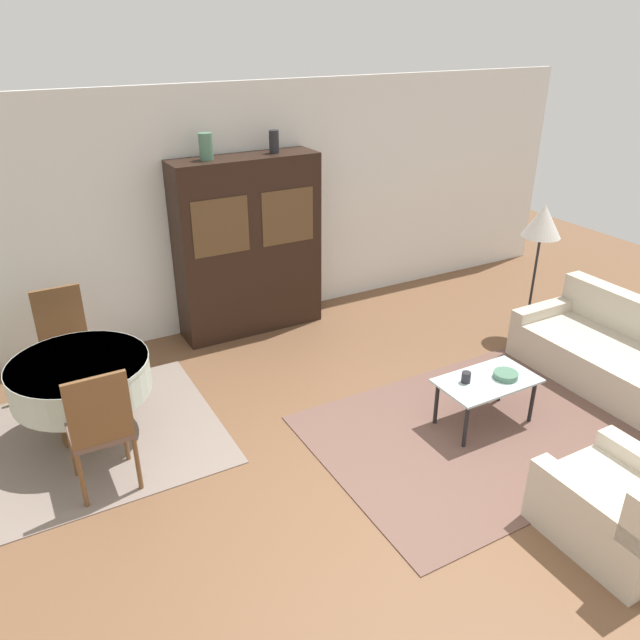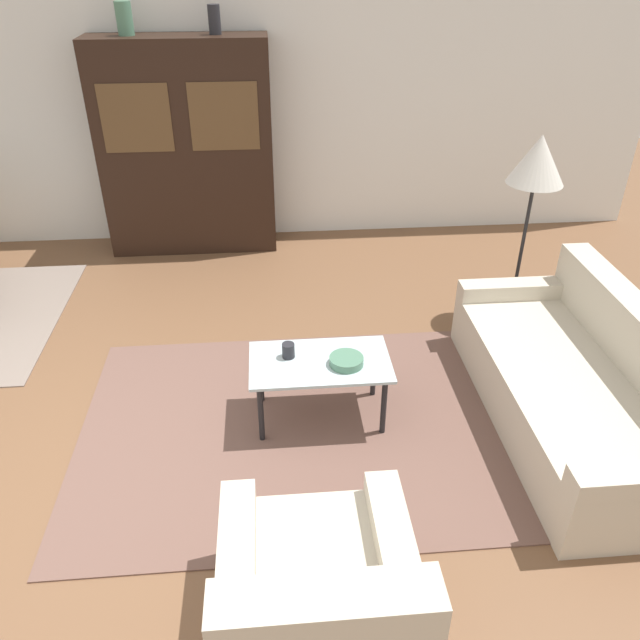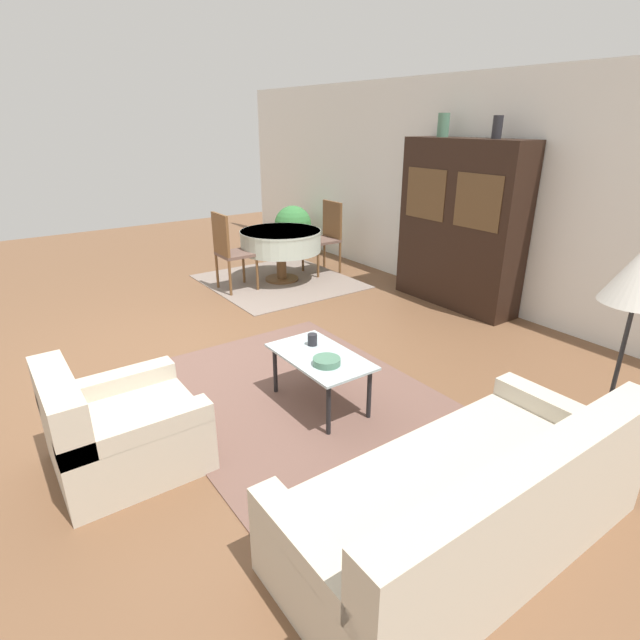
% 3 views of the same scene
% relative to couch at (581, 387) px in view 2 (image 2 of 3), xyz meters
% --- Properties ---
extents(ground_plane, '(14.00, 14.00, 0.00)m').
position_rel_couch_xyz_m(ground_plane, '(-3.04, -0.37, -0.27)').
color(ground_plane, brown).
extents(wall_back, '(10.00, 0.06, 2.70)m').
position_rel_couch_xyz_m(wall_back, '(-3.04, 3.26, 1.08)').
color(wall_back, white).
rests_on(wall_back, ground_plane).
extents(area_rug, '(2.80, 2.06, 0.01)m').
position_rel_couch_xyz_m(area_rug, '(-1.79, 0.09, -0.27)').
color(area_rug, brown).
rests_on(area_rug, ground_plane).
extents(couch, '(0.95, 2.08, 0.79)m').
position_rel_couch_xyz_m(couch, '(0.00, 0.00, 0.00)').
color(couch, beige).
rests_on(couch, ground_plane).
extents(armchair, '(0.85, 0.90, 0.76)m').
position_rel_couch_xyz_m(armchair, '(-1.78, -1.35, 0.00)').
color(armchair, beige).
rests_on(armchair, ground_plane).
extents(coffee_table, '(0.88, 0.51, 0.44)m').
position_rel_couch_xyz_m(coffee_table, '(-1.65, 0.18, 0.12)').
color(coffee_table, black).
rests_on(coffee_table, area_rug).
extents(display_cabinet, '(1.61, 0.46, 1.98)m').
position_rel_couch_xyz_m(display_cabinet, '(-2.67, 2.98, 0.72)').
color(display_cabinet, black).
rests_on(display_cabinet, ground_plane).
extents(floor_lamp, '(0.42, 0.42, 1.51)m').
position_rel_couch_xyz_m(floor_lamp, '(0.04, 1.31, 1.01)').
color(floor_lamp, black).
rests_on(floor_lamp, ground_plane).
extents(cup, '(0.08, 0.08, 0.10)m').
position_rel_couch_xyz_m(cup, '(-1.84, 0.24, 0.22)').
color(cup, '#232328').
rests_on(cup, coffee_table).
extents(bowl, '(0.21, 0.21, 0.05)m').
position_rel_couch_xyz_m(bowl, '(-1.49, 0.13, 0.20)').
color(bowl, '#4C7A60').
rests_on(bowl, coffee_table).
extents(vase_tall, '(0.14, 0.14, 0.27)m').
position_rel_couch_xyz_m(vase_tall, '(-3.07, 2.98, 1.84)').
color(vase_tall, '#4C7A60').
rests_on(vase_tall, display_cabinet).
extents(vase_short, '(0.11, 0.11, 0.24)m').
position_rel_couch_xyz_m(vase_short, '(-2.32, 2.98, 1.83)').
color(vase_short, '#232328').
rests_on(vase_short, display_cabinet).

